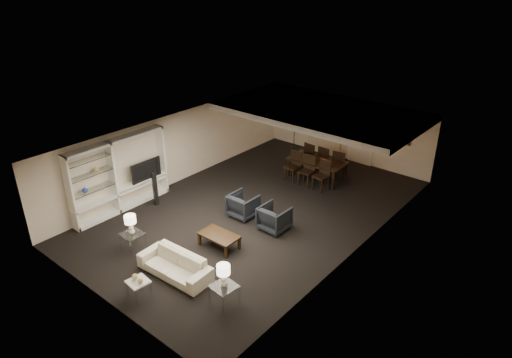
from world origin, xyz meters
The scene contains 35 objects.
floor centered at (0.00, 0.00, 0.00)m, with size 11.00×11.00×0.00m, color black.
ceiling centered at (0.00, 0.00, 2.50)m, with size 7.00×11.00×0.02m, color silver.
wall_back centered at (0.00, 5.50, 1.25)m, with size 7.00×0.02×2.50m, color beige.
wall_front centered at (0.00, -5.50, 1.25)m, with size 7.00×0.02×2.50m, color beige.
wall_left centered at (-3.50, 0.00, 1.25)m, with size 0.02×11.00×2.50m, color beige.
wall_right centered at (3.50, 0.00, 1.25)m, with size 0.02×11.00×2.50m, color beige.
ceiling_soffit centered at (0.00, 3.50, 2.40)m, with size 7.00×4.00×0.20m, color silver.
curtains centered at (-0.90, 5.42, 1.20)m, with size 1.50×0.12×2.40m, color beige.
door centered at (0.70, 5.47, 1.05)m, with size 0.90×0.05×2.10m, color silver.
painting centered at (2.10, 5.46, 1.55)m, with size 0.95×0.04×0.65m, color #142D38.
media_unit centered at (-3.31, -2.60, 1.18)m, with size 0.38×3.40×2.35m, color white, non-canonical shape.
pendant_light centered at (0.30, 3.50, 1.92)m, with size 0.52×0.52×0.24m, color #D8591E.
sofa centered at (0.52, -3.81, 0.29)m, with size 1.99×0.78×0.58m, color beige.
coffee_table centered at (0.52, -2.21, 0.20)m, with size 1.09×0.64×0.39m, color #311E0D, non-canonical shape.
armchair_left centered at (-0.08, -0.51, 0.37)m, with size 0.79×0.81×0.74m, color black.
armchair_right centered at (1.12, -0.51, 0.37)m, with size 0.79×0.81×0.74m, color black.
side_table_left centered at (-1.18, -3.81, 0.25)m, with size 0.55×0.55×0.51m, color white, non-canonical shape.
side_table_right centered at (2.22, -3.81, 0.25)m, with size 0.55×0.55×0.51m, color silver, non-canonical shape.
table_lamp_left centered at (-1.18, -3.81, 0.79)m, with size 0.31×0.31×0.56m, color beige, non-canonical shape.
table_lamp_right centered at (2.22, -3.81, 0.79)m, with size 0.31×0.31×0.56m, color beige, non-canonical shape.
marble_table centered at (0.52, -4.91, 0.23)m, with size 0.45×0.45×0.45m, color white, non-canonical shape.
gold_gourd_a centered at (0.42, -4.91, 0.53)m, with size 0.15×0.15×0.15m, color #D0BA6E.
gold_gourd_b centered at (0.62, -4.91, 0.52)m, with size 0.13×0.13×0.13m, color tan.
television centered at (-3.28, -1.71, 1.07)m, with size 0.15×1.12×0.64m, color black.
vase_blue centered at (-3.31, -3.80, 1.15)m, with size 0.17×0.17×0.18m, color #273FAC.
vase_amber centered at (-3.31, -3.35, 1.65)m, with size 0.16×0.16×0.17m, color gold.
floor_speaker centered at (-2.73, -1.76, 0.56)m, with size 0.12×0.12×1.12m, color black.
dining_table centered at (0.18, 3.18, 0.36)m, with size 2.03×1.13×0.71m, color black.
chair_nl centered at (-0.42, 2.53, 0.53)m, with size 0.49×0.49×1.06m, color black, non-canonical shape.
chair_nm centered at (0.18, 2.53, 0.53)m, with size 0.49×0.49×1.06m, color black, non-canonical shape.
chair_nr centered at (0.78, 2.53, 0.53)m, with size 0.49×0.49×1.06m, color black, non-canonical shape.
chair_fl centered at (-0.42, 3.83, 0.53)m, with size 0.49×0.49×1.06m, color black, non-canonical shape.
chair_fm centered at (0.18, 3.83, 0.53)m, with size 0.49×0.49×1.06m, color black, non-canonical shape.
chair_fr centered at (0.78, 3.83, 0.53)m, with size 0.49×0.49×1.06m, color black, non-canonical shape.
floor_lamp centered at (-2.23, 5.20, 0.87)m, with size 0.25×0.25×1.74m, color black, non-canonical shape.
Camera 1 is at (8.04, -9.68, 7.17)m, focal length 32.00 mm.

